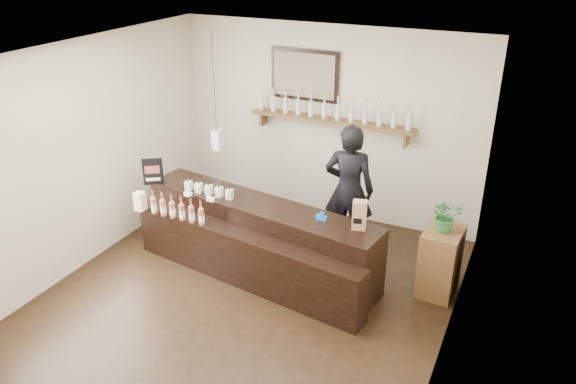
# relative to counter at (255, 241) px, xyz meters

# --- Properties ---
(ground) EXTENTS (5.00, 5.00, 0.00)m
(ground) POSITION_rel_counter_xyz_m (0.18, -0.58, -0.42)
(ground) COLOR black
(ground) RESTS_ON ground
(room_shell) EXTENTS (5.00, 5.00, 5.00)m
(room_shell) POSITION_rel_counter_xyz_m (0.18, -0.58, 1.28)
(room_shell) COLOR beige
(room_shell) RESTS_ON ground
(back_wall_decor) EXTENTS (2.66, 0.96, 1.69)m
(back_wall_decor) POSITION_rel_counter_xyz_m (0.03, 1.79, 1.33)
(back_wall_decor) COLOR brown
(back_wall_decor) RESTS_ON ground
(counter) EXTENTS (3.25, 1.32, 1.05)m
(counter) POSITION_rel_counter_xyz_m (0.00, 0.00, 0.00)
(counter) COLOR black
(counter) RESTS_ON ground
(promo_sign) EXTENTS (0.23, 0.16, 0.36)m
(promo_sign) POSITION_rel_counter_xyz_m (-1.50, 0.03, 0.66)
(promo_sign) COLOR black
(promo_sign) RESTS_ON counter
(paper_bag) EXTENTS (0.18, 0.15, 0.34)m
(paper_bag) POSITION_rel_counter_xyz_m (1.32, 0.02, 0.64)
(paper_bag) COLOR #9E764C
(paper_bag) RESTS_ON counter
(tape_dispenser) EXTENTS (0.13, 0.05, 0.11)m
(tape_dispenser) POSITION_rel_counter_xyz_m (0.87, 0.03, 0.51)
(tape_dispenser) COLOR blue
(tape_dispenser) RESTS_ON counter
(side_cabinet) EXTENTS (0.44, 0.59, 0.82)m
(side_cabinet) POSITION_rel_counter_xyz_m (2.18, 0.52, -0.01)
(side_cabinet) COLOR brown
(side_cabinet) RESTS_ON ground
(potted_plant) EXTENTS (0.45, 0.43, 0.39)m
(potted_plant) POSITION_rel_counter_xyz_m (2.18, 0.52, 0.59)
(potted_plant) COLOR #2C6E34
(potted_plant) RESTS_ON side_cabinet
(shopkeeper) EXTENTS (0.79, 0.58, 2.00)m
(shopkeeper) POSITION_rel_counter_xyz_m (0.87, 0.97, 0.58)
(shopkeeper) COLOR black
(shopkeeper) RESTS_ON ground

